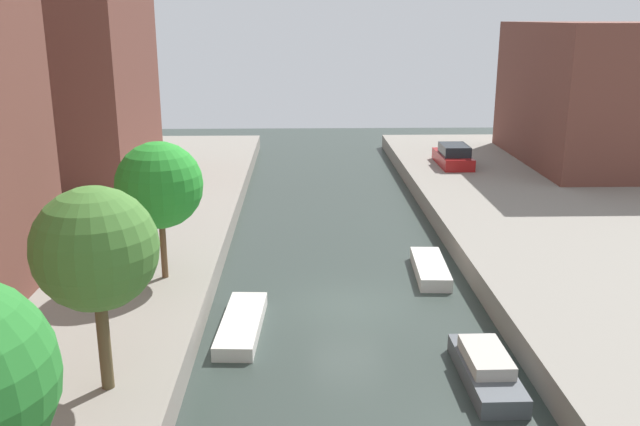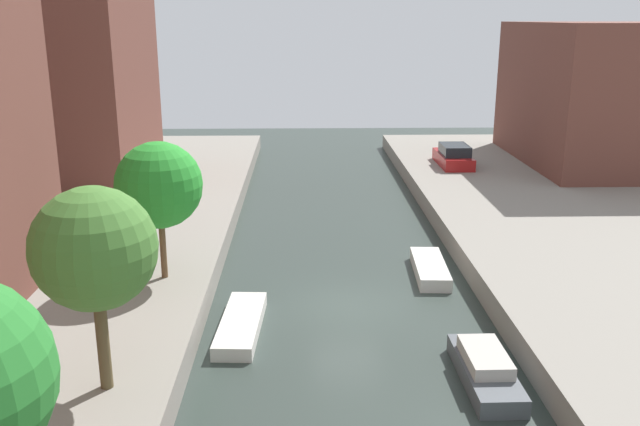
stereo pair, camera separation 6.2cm
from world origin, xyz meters
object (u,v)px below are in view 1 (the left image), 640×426
object	(u,v)px
moored_boat_right_2	(486,369)
moored_boat_right_3	(430,269)
moored_boat_left_2	(242,324)
parked_car	(453,156)
low_block_right	(603,94)
street_tree_1	(95,250)
street_tree_2	(159,185)

from	to	relation	value
moored_boat_right_2	moored_boat_right_3	size ratio (longest dim) A/B	1.01
moored_boat_left_2	moored_boat_right_2	distance (m)	8.20
parked_car	moored_boat_right_3	xyz separation A→B (m)	(-4.56, -16.90, -1.31)
moored_boat_right_3	parked_car	bearing A→B (deg)	74.89
moored_boat_right_2	moored_boat_right_3	world-z (taller)	moored_boat_right_2
low_block_right	street_tree_1	xyz separation A→B (m)	(-24.71, -28.25, -0.70)
street_tree_1	moored_boat_right_2	size ratio (longest dim) A/B	1.32
street_tree_2	parked_car	size ratio (longest dim) A/B	1.12
low_block_right	moored_boat_right_3	bearing A→B (deg)	-128.73
street_tree_1	moored_boat_left_2	world-z (taller)	street_tree_1
street_tree_1	street_tree_2	distance (m)	7.82
street_tree_2	moored_boat_left_2	world-z (taller)	street_tree_2
street_tree_1	parked_car	world-z (taller)	street_tree_1
moored_boat_right_2	parked_car	bearing A→B (deg)	79.95
parked_car	moored_boat_left_2	bearing A→B (deg)	-118.50
street_tree_2	parked_car	bearing A→B (deg)	52.50
low_block_right	moored_boat_left_2	xyz separation A→B (m)	(-21.71, -22.95, -5.24)
street_tree_1	moored_boat_left_2	size ratio (longest dim) A/B	1.17
street_tree_2	moored_boat_right_3	bearing A→B (deg)	13.73
moored_boat_right_2	street_tree_1	bearing A→B (deg)	-170.38
parked_car	moored_boat_right_3	bearing A→B (deg)	-105.11
street_tree_1	low_block_right	bearing A→B (deg)	48.83
street_tree_1	moored_boat_right_2	world-z (taller)	street_tree_1
moored_boat_left_2	street_tree_1	bearing A→B (deg)	-119.48
moored_boat_left_2	moored_boat_right_2	bearing A→B (deg)	-25.57
parked_car	moored_boat_right_3	distance (m)	17.55
low_block_right	street_tree_1	world-z (taller)	low_block_right
moored_boat_left_2	moored_boat_right_3	world-z (taller)	moored_boat_right_3
low_block_right	parked_car	distance (m)	10.60
moored_boat_left_2	moored_boat_right_2	world-z (taller)	moored_boat_right_2
low_block_right	street_tree_1	distance (m)	37.54
street_tree_2	parked_car	world-z (taller)	street_tree_2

